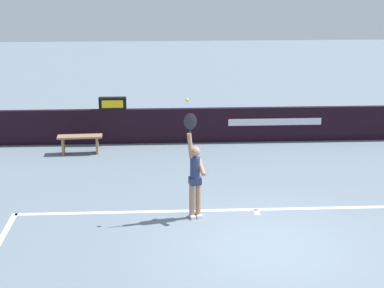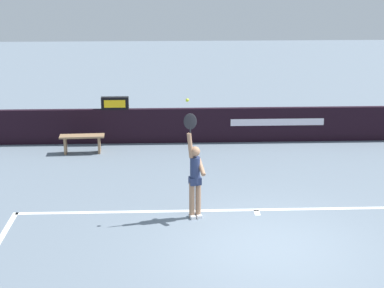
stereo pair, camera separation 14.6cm
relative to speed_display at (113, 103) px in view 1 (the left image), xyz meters
name	(u,v)px [view 1 (the left image)]	position (x,y,z in m)	size (l,w,h in m)	color
ground_plane	(269,245)	(3.46, -6.94, -1.22)	(60.00, 60.00, 0.00)	slate
court_lines	(280,273)	(3.46, -8.02, -1.22)	(10.60, 5.82, 0.00)	white
back_wall	(230,125)	(3.47, 0.00, -0.70)	(14.72, 0.17, 1.04)	black
speed_display	(113,103)	(0.00, 0.00, 0.00)	(0.80, 0.21, 0.36)	black
tennis_player	(195,176)	(2.10, -5.53, -0.28)	(0.48, 0.46, 2.31)	#9E7356
tennis_ball	(187,100)	(1.95, -5.45, 1.33)	(0.07, 0.07, 0.07)	#C7DE30
courtside_bench_near	(80,140)	(-0.88, -0.94, -0.84)	(1.26, 0.42, 0.52)	#8E6D4D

